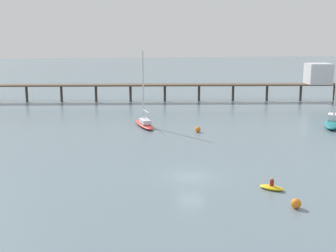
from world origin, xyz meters
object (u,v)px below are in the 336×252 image
(pier, at_px, (238,79))
(mooring_buoy_outer, at_px, (198,129))
(sailboat_red, at_px, (144,122))
(mooring_buoy_inner, at_px, (296,204))
(dinghy_yellow, at_px, (272,187))
(sailboat_teal, at_px, (333,122))

(pier, xyz_separation_m, mooring_buoy_outer, (-13.57, -27.23, -3.99))
(sailboat_red, xyz_separation_m, mooring_buoy_inner, (9.51, -33.23, -0.27))
(dinghy_yellow, xyz_separation_m, mooring_buoy_inner, (0.37, -4.47, 0.18))
(pier, height_order, mooring_buoy_outer, pier)
(mooring_buoy_outer, bearing_deg, mooring_buoy_inner, -85.19)
(sailboat_red, distance_m, mooring_buoy_outer, 8.68)
(pier, height_order, dinghy_yellow, pier)
(pier, xyz_separation_m, dinghy_yellow, (-11.57, -51.03, -4.15))
(sailboat_teal, bearing_deg, mooring_buoy_inner, -121.81)
(sailboat_red, distance_m, mooring_buoy_inner, 34.56)
(sailboat_teal, relative_size, sailboat_red, 0.92)
(sailboat_teal, xyz_separation_m, mooring_buoy_outer, (-20.79, -1.41, -0.30))
(mooring_buoy_inner, bearing_deg, sailboat_teal, 58.19)
(sailboat_teal, xyz_separation_m, mooring_buoy_inner, (-18.41, -29.69, -0.28))
(pier, distance_m, sailboat_red, 30.63)
(pier, xyz_separation_m, mooring_buoy_inner, (-11.19, -55.50, -3.96))
(sailboat_teal, distance_m, sailboat_red, 28.14)
(pier, xyz_separation_m, sailboat_red, (-20.70, -22.28, -3.70))
(sailboat_teal, height_order, dinghy_yellow, sailboat_teal)
(mooring_buoy_outer, bearing_deg, sailboat_red, 145.21)
(pier, relative_size, sailboat_teal, 7.60)
(pier, distance_m, sailboat_teal, 27.06)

